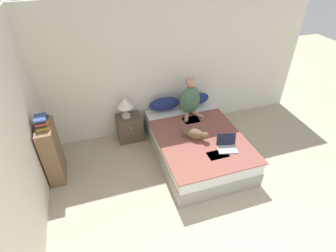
{
  "coord_description": "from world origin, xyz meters",
  "views": [
    {
      "loc": [
        -1.42,
        -0.69,
        3.25
      ],
      "look_at": [
        -0.38,
        2.5,
        0.85
      ],
      "focal_mm": 28.0,
      "sensor_mm": 36.0,
      "label": 1
    }
  ],
  "objects_px": {
    "pillow_far": "(194,99)",
    "bookshelf": "(52,152)",
    "bed": "(196,144)",
    "nightstand": "(130,128)",
    "pillow_near": "(164,104)",
    "person_sitting": "(190,99)",
    "cat_tabby": "(195,134)",
    "table_lamp": "(125,104)",
    "laptop_open": "(227,146)",
    "book_stack_top": "(41,122)"
  },
  "relations": [
    {
      "from": "pillow_far",
      "to": "bookshelf",
      "type": "height_order",
      "value": "bookshelf"
    },
    {
      "from": "bed",
      "to": "nightstand",
      "type": "distance_m",
      "value": 1.35
    },
    {
      "from": "pillow_near",
      "to": "nightstand",
      "type": "bearing_deg",
      "value": -176.01
    },
    {
      "from": "person_sitting",
      "to": "bookshelf",
      "type": "height_order",
      "value": "person_sitting"
    },
    {
      "from": "bed",
      "to": "pillow_far",
      "type": "relative_size",
      "value": 3.34
    },
    {
      "from": "cat_tabby",
      "to": "table_lamp",
      "type": "bearing_deg",
      "value": -179.6
    },
    {
      "from": "laptop_open",
      "to": "pillow_far",
      "type": "bearing_deg",
      "value": 102.47
    },
    {
      "from": "pillow_near",
      "to": "person_sitting",
      "type": "relative_size",
      "value": 0.81
    },
    {
      "from": "bed",
      "to": "bookshelf",
      "type": "height_order",
      "value": "bookshelf"
    },
    {
      "from": "pillow_near",
      "to": "person_sitting",
      "type": "bearing_deg",
      "value": -32.65
    },
    {
      "from": "bookshelf",
      "to": "pillow_far",
      "type": "bearing_deg",
      "value": 13.67
    },
    {
      "from": "person_sitting",
      "to": "bed",
      "type": "bearing_deg",
      "value": -99.31
    },
    {
      "from": "cat_tabby",
      "to": "nightstand",
      "type": "distance_m",
      "value": 1.4
    },
    {
      "from": "book_stack_top",
      "to": "pillow_far",
      "type": "bearing_deg",
      "value": 13.72
    },
    {
      "from": "bed",
      "to": "laptop_open",
      "type": "relative_size",
      "value": 5.75
    },
    {
      "from": "pillow_near",
      "to": "pillow_far",
      "type": "distance_m",
      "value": 0.63
    },
    {
      "from": "bookshelf",
      "to": "bed",
      "type": "bearing_deg",
      "value": -5.96
    },
    {
      "from": "cat_tabby",
      "to": "pillow_far",
      "type": "bearing_deg",
      "value": 113.16
    },
    {
      "from": "pillow_far",
      "to": "laptop_open",
      "type": "distance_m",
      "value": 1.42
    },
    {
      "from": "nightstand",
      "to": "table_lamp",
      "type": "relative_size",
      "value": 1.25
    },
    {
      "from": "pillow_near",
      "to": "book_stack_top",
      "type": "height_order",
      "value": "book_stack_top"
    },
    {
      "from": "pillow_near",
      "to": "bookshelf",
      "type": "relative_size",
      "value": 0.62
    },
    {
      "from": "person_sitting",
      "to": "nightstand",
      "type": "bearing_deg",
      "value": 169.23
    },
    {
      "from": "table_lamp",
      "to": "pillow_far",
      "type": "bearing_deg",
      "value": 2.03
    },
    {
      "from": "table_lamp",
      "to": "book_stack_top",
      "type": "bearing_deg",
      "value": -154.89
    },
    {
      "from": "pillow_far",
      "to": "laptop_open",
      "type": "height_order",
      "value": "pillow_far"
    },
    {
      "from": "bookshelf",
      "to": "book_stack_top",
      "type": "distance_m",
      "value": 0.59
    },
    {
      "from": "nightstand",
      "to": "person_sitting",
      "type": "bearing_deg",
      "value": -10.77
    },
    {
      "from": "person_sitting",
      "to": "pillow_near",
      "type": "bearing_deg",
      "value": 147.35
    },
    {
      "from": "person_sitting",
      "to": "table_lamp",
      "type": "xyz_separation_m",
      "value": [
        -1.19,
        0.22,
        -0.01
      ]
    },
    {
      "from": "bookshelf",
      "to": "book_stack_top",
      "type": "height_order",
      "value": "book_stack_top"
    },
    {
      "from": "bed",
      "to": "nightstand",
      "type": "xyz_separation_m",
      "value": [
        -1.05,
        0.86,
        0.01
      ]
    },
    {
      "from": "bed",
      "to": "cat_tabby",
      "type": "distance_m",
      "value": 0.38
    },
    {
      "from": "laptop_open",
      "to": "table_lamp",
      "type": "xyz_separation_m",
      "value": [
        -1.38,
        1.37,
        0.26
      ]
    },
    {
      "from": "pillow_far",
      "to": "laptop_open",
      "type": "xyz_separation_m",
      "value": [
        -0.02,
        -1.42,
        -0.08
      ]
    },
    {
      "from": "cat_tabby",
      "to": "laptop_open",
      "type": "distance_m",
      "value": 0.55
    },
    {
      "from": "person_sitting",
      "to": "cat_tabby",
      "type": "relative_size",
      "value": 1.64
    },
    {
      "from": "pillow_far",
      "to": "table_lamp",
      "type": "distance_m",
      "value": 1.42
    },
    {
      "from": "pillow_near",
      "to": "table_lamp",
      "type": "xyz_separation_m",
      "value": [
        -0.77,
        -0.05,
        0.18
      ]
    },
    {
      "from": "table_lamp",
      "to": "nightstand",
      "type": "bearing_deg",
      "value": -1.66
    },
    {
      "from": "pillow_near",
      "to": "table_lamp",
      "type": "bearing_deg",
      "value": -176.32
    },
    {
      "from": "pillow_far",
      "to": "laptop_open",
      "type": "relative_size",
      "value": 1.72
    },
    {
      "from": "laptop_open",
      "to": "table_lamp",
      "type": "bearing_deg",
      "value": 148.66
    },
    {
      "from": "laptop_open",
      "to": "bookshelf",
      "type": "xyz_separation_m",
      "value": [
        -2.69,
        0.76,
        -0.04
      ]
    },
    {
      "from": "pillow_far",
      "to": "nightstand",
      "type": "bearing_deg",
      "value": -177.86
    },
    {
      "from": "nightstand",
      "to": "bookshelf",
      "type": "xyz_separation_m",
      "value": [
        -1.35,
        -0.61,
        0.25
      ]
    },
    {
      "from": "bed",
      "to": "laptop_open",
      "type": "xyz_separation_m",
      "value": [
        0.29,
        -0.51,
        0.3
      ]
    },
    {
      "from": "book_stack_top",
      "to": "person_sitting",
      "type": "bearing_deg",
      "value": 8.91
    },
    {
      "from": "cat_tabby",
      "to": "laptop_open",
      "type": "bearing_deg",
      "value": -0.67
    },
    {
      "from": "nightstand",
      "to": "laptop_open",
      "type": "bearing_deg",
      "value": -45.67
    }
  ]
}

